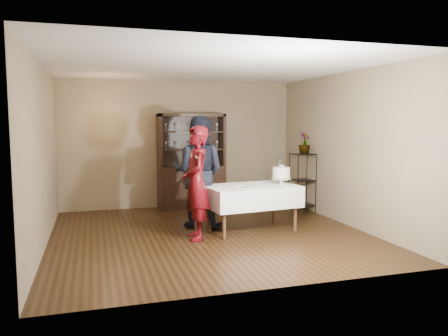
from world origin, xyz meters
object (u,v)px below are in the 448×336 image
(plant_etagere, at_px, (302,180))
(cake, at_px, (281,174))
(man, at_px, (198,172))
(woman, at_px, (196,183))
(china_hutch, at_px, (191,177))
(potted_plant, at_px, (304,143))
(cake_table, at_px, (251,196))

(plant_etagere, height_order, cake, cake)
(plant_etagere, height_order, man, man)
(cake, bearing_deg, woman, -169.04)
(china_hutch, xyz_separation_m, cake, (1.09, -2.20, 0.28))
(plant_etagere, distance_m, potted_plant, 0.75)
(cake_table, bearing_deg, woman, -163.44)
(man, bearing_deg, china_hutch, -69.83)
(plant_etagere, relative_size, potted_plant, 2.83)
(potted_plant, bearing_deg, cake, -131.17)
(woman, bearing_deg, potted_plant, 125.53)
(plant_etagere, bearing_deg, potted_plant, 38.97)
(cake, relative_size, potted_plant, 1.08)
(cake_table, bearing_deg, potted_plant, 36.82)
(potted_plant, bearing_deg, woman, -150.20)
(china_hutch, relative_size, potted_plant, 4.72)
(woman, height_order, potted_plant, woman)
(man, relative_size, cake, 4.21)
(woman, distance_m, man, 0.83)
(plant_etagere, height_order, cake_table, plant_etagere)
(cake, height_order, potted_plant, potted_plant)
(china_hutch, distance_m, cake_table, 2.27)
(cake_table, bearing_deg, plant_etagere, 36.74)
(man, xyz_separation_m, cake, (1.34, -0.50, -0.02))
(china_hutch, distance_m, plant_etagere, 2.33)
(man, height_order, potted_plant, man)
(china_hutch, bearing_deg, cake, -63.63)
(cake_table, height_order, potted_plant, potted_plant)
(china_hutch, bearing_deg, man, -98.49)
(cake, bearing_deg, plant_etagere, 49.24)
(plant_etagere, relative_size, woman, 0.68)
(cake, bearing_deg, china_hutch, 116.37)
(woman, distance_m, potted_plant, 3.04)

